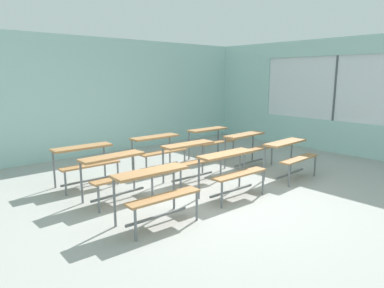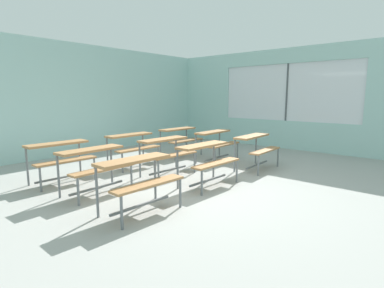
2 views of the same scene
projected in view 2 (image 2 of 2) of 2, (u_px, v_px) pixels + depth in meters
The scene contains 12 objects.
ground at pixel (191, 190), 5.23m from camera, with size 10.00×9.00×0.05m, color #9E9E99.
wall_back at pixel (62, 100), 7.89m from camera, with size 10.00×0.12×3.00m, color #A8D1CC.
wall_right at pixel (308, 101), 8.65m from camera, with size 0.12×9.00×3.00m.
desk_bench_r0c0 at pixel (139, 172), 4.10m from camera, with size 1.12×0.62×0.74m.
desk_bench_r0c1 at pixel (207, 155), 5.33m from camera, with size 1.12×0.62×0.74m.
desk_bench_r0c2 at pixel (256, 144), 6.53m from camera, with size 1.13×0.64×0.74m.
desk_bench_r1c0 at pixel (95, 160), 4.89m from camera, with size 1.12×0.63×0.74m.
desk_bench_r1c1 at pixel (167, 148), 6.05m from camera, with size 1.12×0.62×0.74m.
desk_bench_r1c2 at pixel (217, 139), 7.30m from camera, with size 1.12×0.62×0.74m.
desk_bench_r2c0 at pixel (60, 153), 5.51m from camera, with size 1.11×0.61×0.74m.
desk_bench_r2c1 at pixel (132, 142), 6.75m from camera, with size 1.11×0.61×0.74m.
desk_bench_r2c2 at pixel (181, 135), 7.96m from camera, with size 1.11×0.61×0.74m.
Camera 2 is at (-3.80, -3.30, 1.60)m, focal length 28.00 mm.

